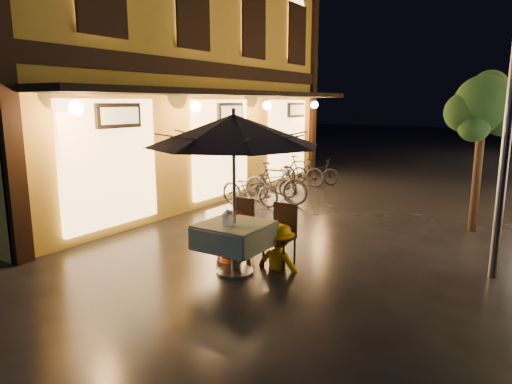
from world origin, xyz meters
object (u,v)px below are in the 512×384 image
Objects in this scene: table_lantern at (228,216)px; person_yellow at (279,225)px; patio_umbrella at (234,130)px; person_orange at (233,211)px; bicycle_0 at (250,189)px; cafe_table at (235,236)px.

person_yellow is at bearing 58.52° from table_lantern.
person_orange is (-0.40, 0.52, -1.35)m from patio_umbrella.
person_orange is 1.17× the size of person_yellow.
table_lantern is at bearing -90.00° from patio_umbrella.
person_orange is at bearing -153.28° from bicycle_0.
cafe_table is 0.69m from person_orange.
person_yellow is (0.45, 0.57, 0.10)m from cafe_table.
person_orange is at bearing 127.51° from cafe_table.
patio_umbrella is at bearing -66.04° from cafe_table.
bicycle_0 is (-2.31, 4.13, -0.50)m from table_lantern.
patio_umbrella is at bearing 136.75° from person_orange.
table_lantern is at bearing 129.52° from person_orange.
table_lantern is at bearing 58.63° from person_yellow.
bicycle_0 is at bearing -51.74° from person_orange.
person_orange is 1.00× the size of bicycle_0.
person_orange is 3.96m from bicycle_0.
person_orange is at bearing 127.51° from patio_umbrella.
person_orange is (-0.40, 0.68, -0.12)m from table_lantern.
cafe_table is 0.73m from person_yellow.
table_lantern reaches higher than bicycle_0.
person_orange reaches higher than table_lantern.
person_orange reaches higher than person_yellow.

